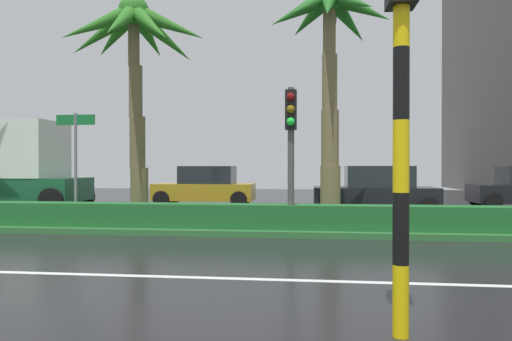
{
  "coord_description": "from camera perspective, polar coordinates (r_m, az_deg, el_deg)",
  "views": [
    {
      "loc": [
        5.57,
        -4.87,
        1.69
      ],
      "look_at": [
        3.86,
        10.01,
        1.57
      ],
      "focal_mm": 32.42,
      "sensor_mm": 36.0,
      "label": 1
    }
  ],
  "objects": [
    {
      "name": "street_name_sign",
      "position": [
        13.52,
        -21.37,
        2.08
      ],
      "size": [
        1.1,
        0.08,
        3.0
      ],
      "color": "slate",
      "rests_on": "median_strip"
    },
    {
      "name": "median_strip",
      "position": [
        14.11,
        -16.85,
        -6.13
      ],
      "size": [
        85.5,
        4.0,
        0.15
      ],
      "primitive_type": "cube",
      "color": "#2D6B33",
      "rests_on": "ground_plane"
    },
    {
      "name": "traffic_signal_foreground",
      "position": [
        4.97,
        17.45,
        15.16
      ],
      "size": [
        0.28,
        0.43,
        4.3
      ],
      "rotation": [
        0.0,
        0.0,
        3.14
      ],
      "color": "yellow",
      "rests_on": "ground_plane"
    },
    {
      "name": "palm_tree_centre_left",
      "position": [
        14.65,
        -14.78,
        14.92
      ],
      "size": [
        4.32,
        4.31,
        6.6
      ],
      "color": "brown",
      "rests_on": "median_strip"
    },
    {
      "name": "ground_plane",
      "position": [
        15.04,
        -15.33,
        -6.2
      ],
      "size": [
        90.0,
        42.0,
        0.1
      ],
      "primitive_type": "cube",
      "color": "black"
    },
    {
      "name": "median_hedge",
      "position": [
        12.81,
        -19.35,
        -5.12
      ],
      "size": [
        76.5,
        0.7,
        0.6
      ],
      "color": "#1E6028",
      "rests_on": "median_strip"
    },
    {
      "name": "car_in_traffic_second",
      "position": [
        17.09,
        14.53,
        -2.45
      ],
      "size": [
        4.3,
        2.02,
        1.72
      ],
      "rotation": [
        0.0,
        0.0,
        3.14
      ],
      "color": "black",
      "rests_on": "ground_plane"
    },
    {
      "name": "traffic_signal_median_right",
      "position": [
        11.35,
        4.33,
        4.8
      ],
      "size": [
        0.28,
        0.43,
        3.48
      ],
      "color": "#4C4C47",
      "rests_on": "median_strip"
    },
    {
      "name": "car_in_traffic_leading",
      "position": [
        20.24,
        -6.26,
        -1.99
      ],
      "size": [
        4.3,
        2.02,
        1.72
      ],
      "rotation": [
        0.0,
        0.0,
        3.14
      ],
      "color": "#B28C1E",
      "rests_on": "ground_plane"
    },
    {
      "name": "box_truck_lead",
      "position": [
        20.69,
        -28.54,
        0.01
      ],
      "size": [
        6.4,
        2.64,
        3.46
      ],
      "rotation": [
        0.0,
        0.0,
        3.14
      ],
      "color": "#195133",
      "rests_on": "ground_plane"
    },
    {
      "name": "palm_tree_centre",
      "position": [
        13.75,
        9.09,
        16.38
      ],
      "size": [
        3.58,
        3.52,
        6.82
      ],
      "color": "brown",
      "rests_on": "median_strip"
    }
  ]
}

